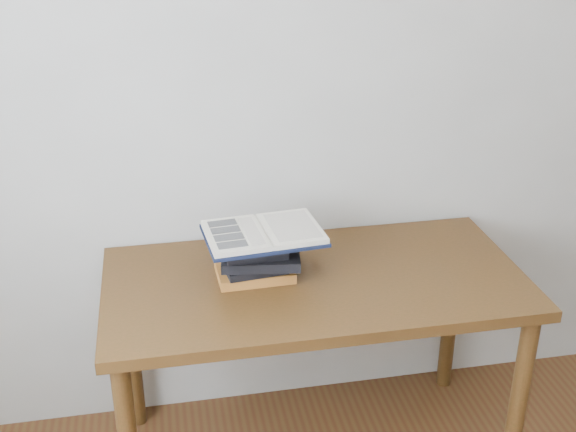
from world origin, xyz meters
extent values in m
cube|color=#B7B6AD|center=(0.00, 1.75, 1.30)|extent=(3.50, 0.04, 2.60)
cube|color=#492A12|center=(-0.12, 1.38, 0.73)|extent=(1.40, 0.70, 0.04)
cylinder|color=#492A12|center=(0.52, 1.09, 0.36)|extent=(0.06, 0.06, 0.71)
cylinder|color=#492A12|center=(-0.76, 1.67, 0.36)|extent=(0.06, 0.06, 0.71)
cylinder|color=#492A12|center=(0.52, 1.67, 0.36)|extent=(0.06, 0.06, 0.71)
cube|color=#9C6523|center=(-0.32, 1.43, 0.77)|extent=(0.26, 0.18, 0.03)
cube|color=black|center=(-0.32, 1.41, 0.80)|extent=(0.21, 0.15, 0.03)
cube|color=black|center=(-0.30, 1.42, 0.83)|extent=(0.28, 0.21, 0.03)
cube|color=black|center=(-0.31, 1.42, 0.86)|extent=(0.20, 0.15, 0.03)
cube|color=black|center=(-0.31, 1.42, 0.89)|extent=(0.21, 0.15, 0.03)
cube|color=black|center=(-0.29, 1.41, 0.91)|extent=(0.40, 0.29, 0.01)
cube|color=beige|center=(-0.38, 1.40, 0.92)|extent=(0.20, 0.26, 0.02)
cube|color=beige|center=(-0.19, 1.42, 0.92)|extent=(0.20, 0.26, 0.02)
cylinder|color=beige|center=(-0.29, 1.41, 0.92)|extent=(0.03, 0.25, 0.01)
cube|color=black|center=(-0.41, 1.48, 0.93)|extent=(0.10, 0.05, 0.00)
cube|color=black|center=(-0.41, 1.43, 0.93)|extent=(0.10, 0.05, 0.00)
cube|color=black|center=(-0.40, 1.38, 0.93)|extent=(0.10, 0.05, 0.00)
cube|color=black|center=(-0.40, 1.32, 0.93)|extent=(0.10, 0.05, 0.00)
cube|color=beige|center=(-0.33, 1.41, 0.93)|extent=(0.06, 0.21, 0.00)
cube|color=beige|center=(-0.19, 1.42, 0.93)|extent=(0.16, 0.22, 0.00)
camera|label=1|loc=(-0.60, -0.67, 1.96)|focal=45.00mm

